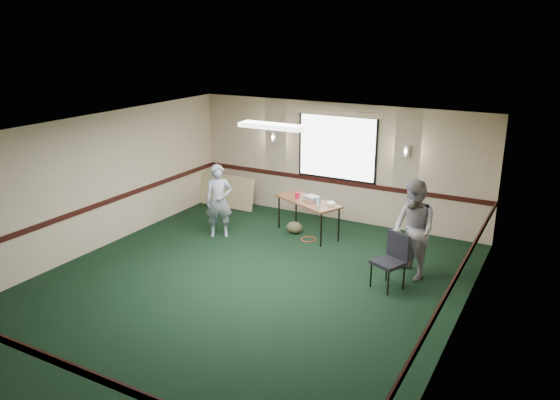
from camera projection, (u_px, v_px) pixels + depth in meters
The scene contains 13 objects.
ground at pixel (244, 285), 9.48m from camera, with size 8.00×8.00×0.00m, color black.
room_shell at pixel (300, 171), 10.78m from camera, with size 8.00×8.02×8.00m.
folding_table at pixel (308, 203), 11.63m from camera, with size 1.65×1.18×0.77m.
projector at pixel (312, 198), 11.60m from camera, with size 0.29×0.24×0.10m, color gray.
game_console at pixel (331, 203), 11.34m from camera, with size 0.19×0.15×0.05m, color silver.
red_cup at pixel (297, 195), 11.75m from camera, with size 0.09×0.09×0.13m, color #B90C2B.
water_bottle at pixel (318, 202), 11.19m from camera, with size 0.06×0.06×0.21m, color #90CCEC.
duffel_bag at pixel (295, 227), 11.86m from camera, with size 0.37×0.28×0.26m, color #414025.
cable_coil at pixel (308, 239), 11.53m from camera, with size 0.31×0.31×0.02m, color red.
folded_table at pixel (226, 191), 13.54m from camera, with size 1.55×0.07×0.80m, color tan.
conference_chair at pixel (392, 256), 9.29m from camera, with size 0.62×0.63×0.96m.
person_left at pixel (219, 201), 11.52m from camera, with size 0.57×0.37×1.57m, color #445E95.
person_right at pixel (413, 230), 9.56m from camera, with size 0.87×0.68×1.78m, color #6A78A5.
Camera 1 is at (4.68, -7.23, 4.28)m, focal length 35.00 mm.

